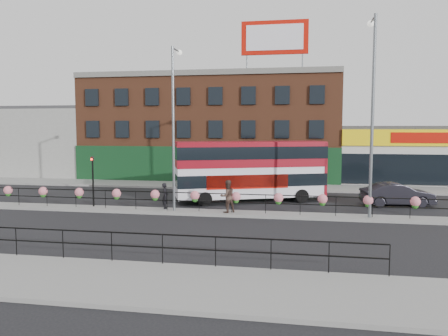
% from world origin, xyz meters
% --- Properties ---
extents(ground, '(120.00, 120.00, 0.00)m').
position_xyz_m(ground, '(0.00, 0.00, 0.00)').
color(ground, black).
rests_on(ground, ground).
extents(south_pavement, '(60.00, 4.00, 0.15)m').
position_xyz_m(south_pavement, '(0.00, -12.00, 0.07)').
color(south_pavement, gray).
rests_on(south_pavement, ground).
extents(north_pavement, '(60.00, 4.00, 0.15)m').
position_xyz_m(north_pavement, '(0.00, 12.00, 0.07)').
color(north_pavement, gray).
rests_on(north_pavement, ground).
extents(median, '(60.00, 1.60, 0.15)m').
position_xyz_m(median, '(0.00, 0.00, 0.07)').
color(median, gray).
rests_on(median, ground).
extents(yellow_line_inner, '(60.00, 0.10, 0.01)m').
position_xyz_m(yellow_line_inner, '(0.00, -9.70, 0.01)').
color(yellow_line_inner, gold).
rests_on(yellow_line_inner, ground).
extents(yellow_line_outer, '(60.00, 0.10, 0.01)m').
position_xyz_m(yellow_line_outer, '(0.00, -9.88, 0.01)').
color(yellow_line_outer, gold).
rests_on(yellow_line_outer, ground).
extents(brick_building, '(25.00, 12.21, 10.30)m').
position_xyz_m(brick_building, '(-4.00, 19.96, 5.13)').
color(brick_building, brown).
rests_on(brick_building, ground).
extents(supermarket, '(15.00, 12.25, 5.30)m').
position_xyz_m(supermarket, '(16.00, 19.90, 2.65)').
color(supermarket, silver).
rests_on(supermarket, ground).
extents(warehouse_west, '(15.50, 12.00, 7.30)m').
position_xyz_m(warehouse_west, '(-24.25, 20.00, 3.65)').
color(warehouse_west, '#969691').
rests_on(warehouse_west, ground).
extents(billboard, '(6.00, 0.29, 4.40)m').
position_xyz_m(billboard, '(2.50, 14.99, 13.18)').
color(billboard, '#B91105').
rests_on(billboard, brick_building).
extents(median_railing, '(30.04, 0.56, 1.23)m').
position_xyz_m(median_railing, '(-0.00, 0.00, 1.05)').
color(median_railing, black).
rests_on(median_railing, median).
extents(south_railing, '(20.04, 0.05, 1.12)m').
position_xyz_m(south_railing, '(-2.00, -10.10, 0.96)').
color(south_railing, black).
rests_on(south_railing, south_pavement).
extents(double_decker_bus, '(10.58, 5.97, 4.20)m').
position_xyz_m(double_decker_bus, '(1.59, 4.84, 2.58)').
color(double_decker_bus, white).
rests_on(double_decker_bus, ground).
extents(car, '(3.18, 5.17, 1.52)m').
position_xyz_m(car, '(11.30, 4.80, 0.76)').
color(car, black).
rests_on(car, ground).
extents(pedestrian_a, '(0.70, 0.56, 1.60)m').
position_xyz_m(pedestrian_a, '(-3.24, 0.42, 0.95)').
color(pedestrian_a, black).
rests_on(pedestrian_a, median).
extents(pedestrian_b, '(1.63, 1.63, 1.92)m').
position_xyz_m(pedestrian_b, '(0.75, -0.07, 1.11)').
color(pedestrian_b, '#47332B').
rests_on(pedestrian_b, median).
extents(lamp_column_west, '(0.35, 1.72, 9.81)m').
position_xyz_m(lamp_column_west, '(-2.52, 0.17, 5.96)').
color(lamp_column_west, slate).
rests_on(lamp_column_west, median).
extents(lamp_column_east, '(0.40, 1.96, 11.16)m').
position_xyz_m(lamp_column_east, '(8.83, 0.19, 6.76)').
color(lamp_column_east, slate).
rests_on(lamp_column_east, median).
extents(traffic_light_median, '(0.15, 0.28, 3.65)m').
position_xyz_m(traffic_light_median, '(-8.00, 0.39, 2.47)').
color(traffic_light_median, black).
rests_on(traffic_light_median, median).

